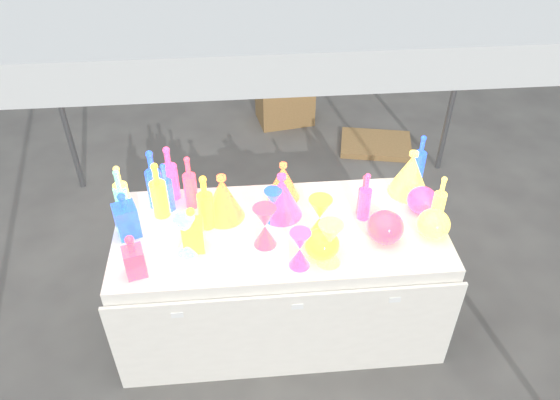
{
  "coord_description": "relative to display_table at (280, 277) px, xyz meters",
  "views": [
    {
      "loc": [
        -0.2,
        -2.21,
        2.74
      ],
      "look_at": [
        0.0,
        0.0,
        0.95
      ],
      "focal_mm": 35.0,
      "sensor_mm": 36.0,
      "label": 1
    }
  ],
  "objects": [
    {
      "name": "ground",
      "position": [
        -0.0,
        0.01,
        -0.37
      ],
      "size": [
        80.0,
        80.0,
        0.0
      ],
      "primitive_type": "plane",
      "color": "slate",
      "rests_on": "ground"
    },
    {
      "name": "display_table",
      "position": [
        0.0,
        0.0,
        0.0
      ],
      "size": [
        1.84,
        0.83,
        0.75
      ],
      "color": "white",
      "rests_on": "ground"
    },
    {
      "name": "cardboard_box_closed",
      "position": [
        0.26,
        2.42,
        -0.19
      ],
      "size": [
        0.56,
        0.44,
        0.37
      ],
      "primitive_type": "cube",
      "rotation": [
        0.0,
        0.0,
        0.16
      ],
      "color": "#9A7445",
      "rests_on": "ground"
    },
    {
      "name": "cardboard_box_flat",
      "position": [
        1.04,
        1.87,
        -0.35
      ],
      "size": [
        0.7,
        0.57,
        0.05
      ],
      "primitive_type": "cube",
      "rotation": [
        0.0,
        0.0,
        -0.21
      ],
      "color": "#9A7445",
      "rests_on": "ground"
    },
    {
      "name": "bottle_0",
      "position": [
        -0.65,
        0.19,
        0.55
      ],
      "size": [
        0.12,
        0.12,
        0.35
      ],
      "primitive_type": null,
      "rotation": [
        0.0,
        0.0,
        0.41
      ],
      "color": "red",
      "rests_on": "display_table"
    },
    {
      "name": "bottle_1",
      "position": [
        -0.68,
        0.27,
        0.56
      ],
      "size": [
        0.09,
        0.09,
        0.38
      ],
      "primitive_type": null,
      "rotation": [
        0.0,
        0.0,
        -0.05
      ],
      "color": "#167947",
      "rests_on": "display_table"
    },
    {
      "name": "bottle_2",
      "position": [
        -0.48,
        0.25,
        0.54
      ],
      "size": [
        0.09,
        0.09,
        0.34
      ],
      "primitive_type": null,
      "rotation": [
        0.0,
        0.0,
        -0.22
      ],
      "color": "#FF5D1A",
      "rests_on": "display_table"
    },
    {
      "name": "bottle_3",
      "position": [
        -0.6,
        0.34,
        0.55
      ],
      "size": [
        0.11,
        0.11,
        0.34
      ],
      "primitive_type": null,
      "rotation": [
        0.0,
        0.0,
        0.36
      ],
      "color": "blue",
      "rests_on": "display_table"
    },
    {
      "name": "bottle_4",
      "position": [
        -0.85,
        0.2,
        0.54
      ],
      "size": [
        0.1,
        0.1,
        0.33
      ],
      "primitive_type": null,
      "rotation": [
        0.0,
        0.0,
        -0.41
      ],
      "color": "#147E7D",
      "rests_on": "display_table"
    },
    {
      "name": "bottle_5",
      "position": [
        -0.85,
        0.17,
        0.54
      ],
      "size": [
        0.08,
        0.08,
        0.33
      ],
      "primitive_type": null,
      "rotation": [
        0.0,
        0.0,
        -0.14
      ],
      "color": "#BC2575",
      "rests_on": "display_table"
    },
    {
      "name": "bottle_6",
      "position": [
        -0.39,
        0.07,
        0.54
      ],
      "size": [
        0.11,
        0.11,
        0.33
      ],
      "primitive_type": null,
      "rotation": [
        0.0,
        0.0,
        0.27
      ],
      "color": "red",
      "rests_on": "display_table"
    },
    {
      "name": "bottle_7",
      "position": [
        -0.61,
        0.24,
        0.53
      ],
      "size": [
        0.09,
        0.09,
        0.31
      ],
      "primitive_type": null,
      "rotation": [
        0.0,
        0.0,
        -0.18
      ],
      "color": "#167947",
      "rests_on": "display_table"
    },
    {
      "name": "decanter_0",
      "position": [
        -0.46,
        -0.1,
        0.51
      ],
      "size": [
        0.11,
        0.11,
        0.27
      ],
      "primitive_type": null,
      "rotation": [
        0.0,
        0.0,
        0.01
      ],
      "color": "red",
      "rests_on": "display_table"
    },
    {
      "name": "decanter_1",
      "position": [
        -0.74,
        -0.26,
        0.5
      ],
      "size": [
        0.12,
        0.12,
        0.25
      ],
      "primitive_type": null,
      "rotation": [
        0.0,
        0.0,
        0.27
      ],
      "color": "#FF5D1A",
      "rests_on": "display_table"
    },
    {
      "name": "decanter_2",
      "position": [
        -0.81,
        0.04,
        0.51
      ],
      "size": [
        0.15,
        0.15,
        0.28
      ],
      "primitive_type": null,
      "rotation": [
        0.0,
        0.0,
        0.36
      ],
      "color": "#167947",
      "rests_on": "display_table"
    },
    {
      "name": "hourglass_0",
      "position": [
        -0.09,
        -0.1,
        0.5
      ],
      "size": [
        0.16,
        0.16,
        0.24
      ],
      "primitive_type": null,
      "rotation": [
        0.0,
        0.0,
        -0.4
      ],
      "color": "#FF5D1A",
      "rests_on": "display_table"
    },
    {
      "name": "hourglass_1",
      "position": [
        0.07,
        -0.27,
        0.49
      ],
      "size": [
        0.11,
        0.11,
        0.22
      ],
      "primitive_type": null,
      "rotation": [
        0.0,
        0.0,
        0.04
      ],
      "color": "blue",
      "rests_on": "display_table"
    },
    {
      "name": "hourglass_2",
      "position": [
        0.22,
        -0.26,
        0.5
      ],
      "size": [
        0.15,
        0.15,
        0.25
      ],
      "primitive_type": null,
      "rotation": [
        0.0,
        0.0,
        0.25
      ],
      "color": "#147E7D",
      "rests_on": "display_table"
    },
    {
      "name": "hourglass_3",
      "position": [
        -0.49,
        -0.13,
        0.49
      ],
      "size": [
        0.15,
        0.15,
        0.23
      ],
      "primitive_type": null,
      "rotation": [
        0.0,
        0.0,
        -0.36
      ],
      "color": "#BC2575",
      "rests_on": "display_table"
    },
    {
      "name": "hourglass_4",
      "position": [
        0.2,
        -0.07,
        0.5
      ],
      "size": [
        0.17,
        0.17,
        0.25
      ],
      "primitive_type": null,
      "rotation": [
        0.0,
        0.0,
        -0.43
      ],
      "color": "red",
      "rests_on": "display_table"
    },
    {
      "name": "hourglass_5",
      "position": [
        -0.03,
        0.09,
        0.48
      ],
      "size": [
        0.13,
        0.13,
        0.2
      ],
      "primitive_type": null,
      "rotation": [
        0.0,
        0.0,
        -0.37
      ],
      "color": "#167947",
      "rests_on": "display_table"
    },
    {
      "name": "globe_0",
      "position": [
        0.19,
        -0.22,
        0.45
      ],
      "size": [
        0.19,
        0.19,
        0.14
      ],
      "primitive_type": null,
      "rotation": [
        0.0,
        0.0,
        -0.04
      ],
      "color": "red",
      "rests_on": "display_table"
    },
    {
      "name": "globe_1",
      "position": [
        0.8,
        -0.12,
        0.45
      ],
      "size": [
        0.2,
        0.2,
        0.14
      ],
      "primitive_type": null,
      "rotation": [
        0.0,
        0.0,
        0.16
      ],
      "color": "#147E7D",
      "rests_on": "display_table"
    },
    {
      "name": "globe_2",
      "position": [
        0.54,
        -0.13,
        0.45
      ],
      "size": [
        0.24,
        0.24,
        0.16
      ],
      "primitive_type": null,
      "rotation": [
        0.0,
        0.0,
        -0.3
      ],
      "color": "#FF5D1A",
      "rests_on": "display_table"
    },
    {
      "name": "globe_3",
      "position": [
        0.8,
        0.09,
        0.44
      ],
      "size": [
        0.18,
        0.18,
        0.13
      ],
      "primitive_type": null,
      "rotation": [
        0.0,
        0.0,
        0.09
      ],
      "color": "blue",
      "rests_on": "display_table"
    },
    {
      "name": "lampshade_0",
      "position": [
        -0.3,
        0.14,
        0.51
      ],
      "size": [
        0.28,
        0.28,
        0.27
      ],
      "primitive_type": null,
      "rotation": [
        0.0,
        0.0,
        -0.22
      ],
      "color": "yellow",
      "rests_on": "display_table"
    },
    {
      "name": "lampshade_1",
      "position": [
        0.04,
        0.29,
        0.49
      ],
      "size": [
        0.25,
        0.25,
        0.23
      ],
      "primitive_type": null,
      "rotation": [
        0.0,
        0.0,
        -0.37
      ],
      "color": "yellow",
      "rests_on": "display_table"
    },
    {
      "name": "lampshade_2",
      "position": [
        0.02,
        0.13,
        0.51
      ],
      "size": [
        0.29,
        0.29,
        0.27
      ],
      "primitive_type": null,
      "rotation": [
        0.0,
        0.0,
        0.34
      ],
      "color": "blue",
      "rests_on": "display_table"
    },
    {
      "name": "lampshade_3",
      "position": [
        0.78,
        0.27,
        0.52
      ],
      "size": [
        0.25,
        0.25,
        0.28
      ],
      "primitive_type": null,
      "rotation": [
        0.0,
        0.0,
        -0.08
      ],
      "color": "#147E7D",
      "rests_on": "display_table"
    },
    {
      "name": "bottle_8",
      "position": [
        0.86,
        0.36,
        0.54
      ],
      "size": [
        0.08,
        0.08,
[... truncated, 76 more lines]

